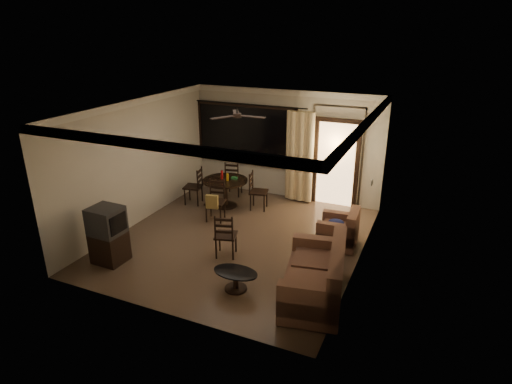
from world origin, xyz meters
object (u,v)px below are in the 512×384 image
at_px(dining_chair_west, 194,193).
at_px(dining_chair_east, 258,198).
at_px(dining_chair_north, 234,185).
at_px(dining_chair_south, 215,208).
at_px(sofa, 318,279).
at_px(armchair, 340,231).
at_px(coffee_table, 236,277).
at_px(side_chair, 226,243).
at_px(dining_table, 225,185).
at_px(tv_cabinet, 108,235).

xyz_separation_m(dining_chair_west, dining_chair_east, (1.64, 0.34, 0.00)).
bearing_deg(dining_chair_east, dining_chair_north, 46.76).
bearing_deg(dining_chair_south, dining_chair_north, 90.00).
height_order(dining_chair_north, sofa, sofa).
bearing_deg(armchair, dining_chair_south, 175.91).
xyz_separation_m(dining_chair_north, coffee_table, (2.02, -3.95, -0.05)).
relative_size(dining_chair_north, side_chair, 1.03).
distance_m(dining_table, armchair, 3.25).
bearing_deg(dining_chair_south, sofa, -45.45).
xyz_separation_m(dining_chair_north, armchair, (3.27, -1.66, 0.04)).
bearing_deg(coffee_table, dining_chair_east, 107.19).
distance_m(dining_table, dining_chair_north, 0.83).
relative_size(dining_table, side_chair, 1.21).
xyz_separation_m(dining_table, sofa, (3.21, -2.88, -0.18)).
distance_m(dining_chair_west, dining_chair_east, 1.67).
xyz_separation_m(tv_cabinet, armchair, (3.89, 2.41, -0.24)).
distance_m(dining_chair_west, coffee_table, 4.03).
xyz_separation_m(dining_chair_east, dining_chair_north, (-0.98, 0.60, 0.00)).
relative_size(dining_chair_east, side_chair, 1.03).
distance_m(dining_chair_west, side_chair, 2.86).
relative_size(dining_table, coffee_table, 1.41).
bearing_deg(side_chair, dining_table, -78.54).
distance_m(dining_chair_south, sofa, 3.66).
relative_size(dining_chair_north, tv_cabinet, 0.85).
height_order(dining_chair_east, tv_cabinet, tv_cabinet).
xyz_separation_m(tv_cabinet, sofa, (3.98, 0.42, -0.19)).
bearing_deg(dining_chair_east, sofa, -153.46).
relative_size(dining_chair_south, sofa, 0.50).
bearing_deg(dining_chair_north, dining_table, 90.13).
xyz_separation_m(dining_chair_south, armchair, (2.94, -0.05, 0.01)).
xyz_separation_m(dining_chair_west, armchair, (3.94, -0.72, 0.04)).
bearing_deg(tv_cabinet, dining_chair_east, 66.53).
relative_size(sofa, armchair, 2.35).
xyz_separation_m(dining_table, dining_chair_east, (0.82, 0.17, -0.27)).
height_order(dining_chair_south, armchair, dining_chair_south).
distance_m(dining_chair_north, armchair, 3.67).
distance_m(dining_chair_east, coffee_table, 3.51).
bearing_deg(armchair, dining_chair_west, 166.48).
height_order(dining_chair_south, side_chair, dining_chair_south).
bearing_deg(coffee_table, side_chair, 125.53).
height_order(tv_cabinet, sofa, tv_cabinet).
xyz_separation_m(dining_table, dining_chair_south, (0.17, -0.84, -0.25)).
relative_size(tv_cabinet, side_chair, 1.21).
height_order(dining_chair_east, dining_chair_north, same).
relative_size(dining_chair_east, coffee_table, 1.19).
bearing_deg(dining_chair_west, dining_chair_east, 90.00).
distance_m(dining_chair_west, tv_cabinet, 3.14).
bearing_deg(dining_chair_west, sofa, 44.49).
height_order(dining_table, sofa, sofa).
height_order(dining_table, dining_chair_east, dining_chair_east).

